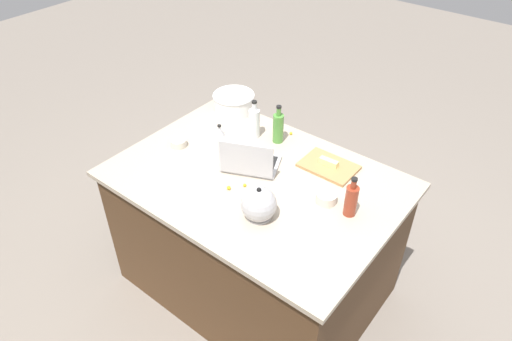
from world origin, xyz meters
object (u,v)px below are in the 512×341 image
Objects in this scene: bottle_olive at (278,127)px; ramekin_small at (326,198)px; kettle at (259,205)px; ramekin_medium at (179,143)px; kitchen_timer at (220,131)px; bottle_vinegar at (254,122)px; butter_stick_left at (329,162)px; cutting_board at (329,166)px; mixing_bowl_large at (234,102)px; laptop at (250,162)px; bottle_soy at (351,200)px.

ramekin_small is (-0.53, 0.30, -0.07)m from bottle_olive.
bottle_olive is 1.16× the size of kettle.
kitchen_timer is at bearing -115.88° from ramekin_medium.
butter_stick_left is (-0.53, -0.01, -0.06)m from bottle_vinegar.
cutting_board is 0.03m from butter_stick_left.
bottle_vinegar is at bearing 152.08° from mixing_bowl_large.
kitchen_timer reaches higher than ramekin_medium.
laptop is 0.40m from kettle.
bottle_soy reaches higher than cutting_board.
bottle_soy is at bearing 162.58° from bottle_vinegar.
mixing_bowl_large is at bearing -65.74° from kitchen_timer.
bottle_olive is 0.39m from butter_stick_left.
bottle_vinegar is at bearing -49.76° from kettle.
laptop is at bearing 138.29° from mixing_bowl_large.
bottle_soy is 1.00m from kitchen_timer.
mixing_bowl_large is 0.53m from ramekin_medium.
ramekin_small is 1.40× the size of kitchen_timer.
butter_stick_left reaches higher than cutting_board.
mixing_bowl_large is at bearing -10.30° from cutting_board.
bottle_soy reaches higher than butter_stick_left.
ramekin_small is 0.86m from kitchen_timer.
ramekin_medium is at bearing 91.61° from mixing_bowl_large.
bottle_soy is 2.07× the size of butter_stick_left.
bottle_olive reaches higher than ramekin_medium.
bottle_soy is at bearing 178.35° from ramekin_small.
bottle_vinegar is 1.16× the size of kettle.
mixing_bowl_large is at bearing -41.71° from laptop.
ramekin_small is (-0.49, -0.03, -0.02)m from laptop.
kettle is 0.57m from butter_stick_left.
ramekin_medium is at bearing 24.84° from butter_stick_left.
ramekin_small is at bearing -176.96° from laptop.
bottle_olive is 1.00× the size of bottle_vinegar.
bottle_olive is 0.73m from bottle_soy.
butter_stick_left is 1.18× the size of ramekin_medium.
kitchen_timer is (-0.13, 0.29, -0.03)m from mixing_bowl_large.
mixing_bowl_large is 0.90× the size of cutting_board.
kettle is at bearing 137.22° from mixing_bowl_large.
bottle_soy reaches higher than ramekin_medium.
ramekin_small is 1.16× the size of ramekin_medium.
bottle_vinegar is 0.73m from ramekin_small.
laptop is 1.75× the size of kettle.
ramekin_medium is (1.11, 0.11, -0.07)m from bottle_soy.
bottle_soy is at bearing -177.99° from laptop.
laptop reaches higher than mixing_bowl_large.
bottle_olive is at bearing -162.85° from bottle_vinegar.
kitchen_timer is (0.36, -0.15, -0.01)m from laptop.
bottle_vinegar reaches higher than cutting_board.
ramekin_medium is at bearing 10.98° from laptop.
bottle_soy is at bearing 137.05° from butter_stick_left.
laptop reaches higher than ramekin_medium.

